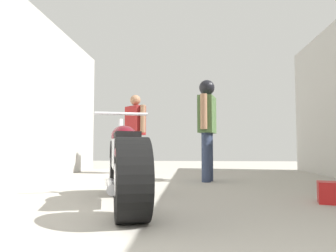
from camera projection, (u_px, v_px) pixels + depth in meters
ground_plane at (194, 194)px, 3.84m from camera, size 18.61×18.61×0.00m
motorcycle_maroon_cruiser at (125, 164)px, 3.04m from camera, size 0.87×2.05×0.97m
mechanic_in_blue at (135, 129)px, 6.89m from camera, size 0.55×0.56×1.69m
mechanic_with_helmet at (207, 120)px, 5.27m from camera, size 0.33×0.66×1.67m
red_toolbox at (336, 193)px, 3.15m from camera, size 0.38×0.32×0.21m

